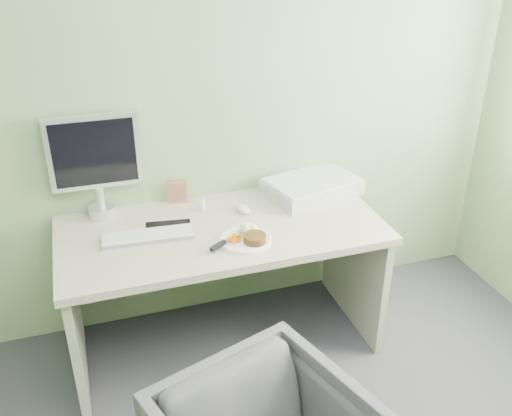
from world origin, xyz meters
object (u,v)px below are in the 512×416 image
object	(u,v)px
plate	(245,240)
scanner	(311,187)
desk	(223,258)
monitor	(95,161)

from	to	relation	value
plate	scanner	distance (m)	0.63
desk	monitor	bearing A→B (deg)	150.27
scanner	monitor	xyz separation A→B (m)	(-1.12, 0.10, 0.26)
desk	monitor	world-z (taller)	monitor
desk	plate	size ratio (longest dim) A/B	6.44
plate	monitor	bearing A→B (deg)	142.30
plate	desk	bearing A→B (deg)	113.30
scanner	monitor	bearing A→B (deg)	160.63
desk	monitor	xyz separation A→B (m)	(-0.55, 0.31, 0.48)
desk	monitor	distance (m)	0.80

